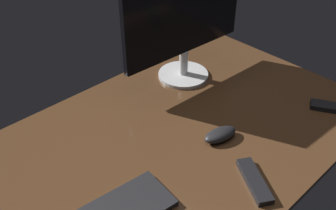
{
  "coord_description": "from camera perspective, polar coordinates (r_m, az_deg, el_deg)",
  "views": [
    {
      "loc": [
        -66.31,
        -68.18,
        85.4
      ],
      "look_at": [
        6.38,
        7.67,
        8.0
      ],
      "focal_mm": 41.86,
      "sensor_mm": 36.0,
      "label": 1
    }
  ],
  "objects": [
    {
      "name": "monitor",
      "position": [
        1.46,
        2.45,
        12.31
      ],
      "size": [
        54.6,
        19.82,
        44.46
      ],
      "rotation": [
        0.0,
        0.0,
        -0.05
      ],
      "color": "silver",
      "rests_on": "desk"
    },
    {
      "name": "computer_mouse",
      "position": [
        1.26,
        7.62,
        -4.29
      ],
      "size": [
        12.68,
        8.03,
        3.51
      ],
      "primitive_type": "ellipsoid",
      "rotation": [
        0.0,
        0.0,
        -0.21
      ],
      "color": "black",
      "rests_on": "desk"
    },
    {
      "name": "desk",
      "position": [
        1.27,
        0.32,
        -5.21
      ],
      "size": [
        140.0,
        84.0,
        2.0
      ],
      "primitive_type": "cube",
      "color": "#4C301C",
      "rests_on": "ground"
    },
    {
      "name": "tv_remote",
      "position": [
        1.15,
        12.46,
        -10.71
      ],
      "size": [
        12.49,
        16.64,
        1.86
      ],
      "primitive_type": "cube",
      "rotation": [
        0.0,
        0.0,
        1.03
      ],
      "color": "black",
      "rests_on": "desk"
    }
  ]
}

